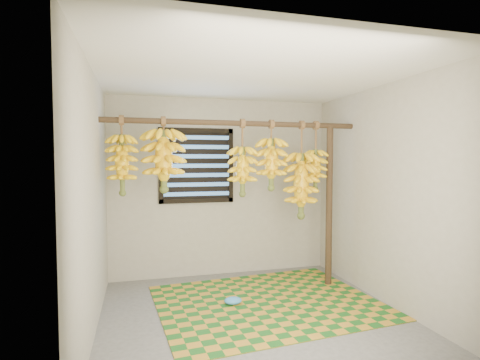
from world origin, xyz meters
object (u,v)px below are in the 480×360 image
object	(u,v)px
support_post	(329,206)
banana_bunch_f	(315,169)
banana_bunch_c	(242,171)
banana_bunch_a	(122,165)
plastic_bag	(233,301)
banana_bunch_e	(301,185)
banana_bunch_d	(271,164)
banana_bunch_b	(164,161)
woven_mat	(267,302)

from	to	relation	value
support_post	banana_bunch_f	distance (m)	0.50
support_post	banana_bunch_c	xyz separation A→B (m)	(-1.13, 0.00, 0.45)
banana_bunch_a	plastic_bag	bearing A→B (deg)	-16.84
plastic_bag	banana_bunch_e	xyz separation A→B (m)	(0.95, 0.34, 1.22)
banana_bunch_c	banana_bunch_d	size ratio (longest dim) A/B	1.08
support_post	banana_bunch_a	size ratio (longest dim) A/B	2.35
banana_bunch_b	woven_mat	bearing A→B (deg)	-18.82
banana_bunch_e	banana_bunch_c	bearing A→B (deg)	-180.00
banana_bunch_b	banana_bunch_f	world-z (taller)	same
banana_bunch_c	banana_bunch_e	size ratio (longest dim) A/B	0.76
plastic_bag	banana_bunch_c	bearing A→B (deg)	59.66
banana_bunch_e	plastic_bag	bearing A→B (deg)	-160.06
banana_bunch_b	banana_bunch_e	world-z (taller)	same
banana_bunch_c	banana_bunch_d	bearing A→B (deg)	-0.00
banana_bunch_c	woven_mat	bearing A→B (deg)	-63.37
plastic_bag	banana_bunch_e	world-z (taller)	banana_bunch_e
woven_mat	banana_bunch_a	xyz separation A→B (m)	(-1.53, 0.37, 1.52)
banana_bunch_d	banana_bunch_e	world-z (taller)	same
banana_bunch_a	banana_bunch_c	distance (m)	1.34
banana_bunch_a	banana_bunch_e	size ratio (longest dim) A/B	0.72
support_post	banana_bunch_b	size ratio (longest dim) A/B	2.44
plastic_bag	banana_bunch_c	distance (m)	1.45
support_post	banana_bunch_d	world-z (taller)	banana_bunch_d
banana_bunch_c	banana_bunch_d	xyz separation A→B (m)	(0.36, -0.00, 0.08)
plastic_bag	woven_mat	bearing A→B (deg)	-3.79
banana_bunch_b	banana_bunch_c	distance (m)	0.91
woven_mat	banana_bunch_a	world-z (taller)	banana_bunch_a
support_post	woven_mat	size ratio (longest dim) A/B	0.85
banana_bunch_b	banana_bunch_e	size ratio (longest dim) A/B	0.69
banana_bunch_c	banana_bunch_f	bearing A→B (deg)	0.00
support_post	banana_bunch_f	xyz separation A→B (m)	(-0.19, 0.00, 0.46)
woven_mat	banana_bunch_e	xyz separation A→B (m)	(0.56, 0.37, 1.26)
banana_bunch_a	banana_bunch_b	distance (m)	0.44
plastic_bag	banana_bunch_f	distance (m)	1.84
banana_bunch_d	banana_bunch_a	bearing A→B (deg)	180.00
support_post	banana_bunch_d	bearing A→B (deg)	-180.00
banana_bunch_c	banana_bunch_f	size ratio (longest dim) A/B	1.05
banana_bunch_b	banana_bunch_c	xyz separation A→B (m)	(0.90, -0.00, -0.12)
banana_bunch_b	banana_bunch_e	bearing A→B (deg)	0.00
banana_bunch_b	banana_bunch_c	bearing A→B (deg)	-0.00
banana_bunch_d	banana_bunch_c	bearing A→B (deg)	180.00
plastic_bag	banana_bunch_f	world-z (taller)	banana_bunch_f
banana_bunch_b	banana_bunch_d	bearing A→B (deg)	-0.00
banana_bunch_b	banana_bunch_c	world-z (taller)	same
support_post	banana_bunch_e	world-z (taller)	banana_bunch_e
banana_bunch_d	banana_bunch_f	size ratio (longest dim) A/B	0.98
banana_bunch_f	banana_bunch_e	bearing A→B (deg)	180.00
support_post	woven_mat	distance (m)	1.42
woven_mat	banana_bunch_c	size ratio (longest dim) A/B	2.65
banana_bunch_d	banana_bunch_e	distance (m)	0.47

